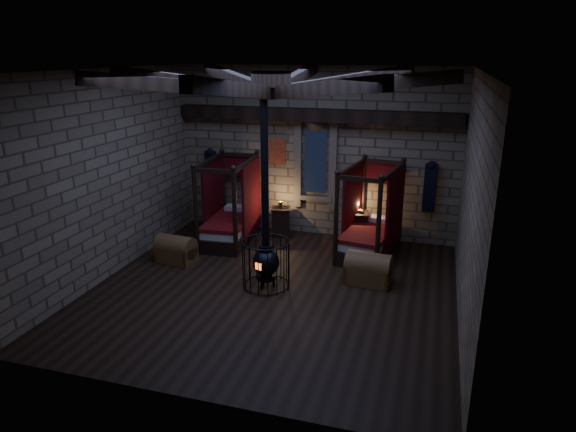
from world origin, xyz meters
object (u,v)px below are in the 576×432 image
(trunk_right, at_px, (368,269))
(stove, at_px, (266,259))
(trunk_left, at_px, (176,250))
(bed_right, at_px, (370,233))
(bed_left, at_px, (231,221))

(trunk_right, bearing_deg, stove, -153.80)
(trunk_left, relative_size, stove, 0.22)
(bed_right, relative_size, stove, 0.52)
(bed_right, bearing_deg, trunk_left, -148.17)
(bed_right, bearing_deg, trunk_right, -73.71)
(bed_left, relative_size, bed_right, 0.97)
(bed_left, bearing_deg, stove, -56.65)
(bed_right, relative_size, trunk_left, 2.34)
(trunk_left, height_order, stove, stove)
(bed_right, distance_m, stove, 2.92)
(trunk_left, xyz_separation_m, stove, (2.36, -0.65, 0.32))
(stove, bearing_deg, trunk_right, 37.95)
(bed_left, relative_size, trunk_left, 2.27)
(bed_left, bearing_deg, bed_right, -1.84)
(trunk_left, relative_size, trunk_right, 0.95)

